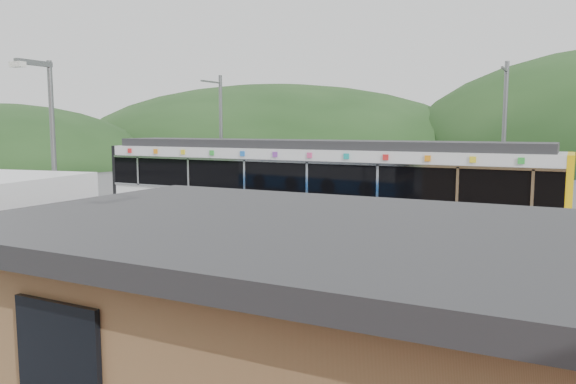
% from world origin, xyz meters
% --- Properties ---
extents(ground, '(120.00, 120.00, 0.00)m').
position_xyz_m(ground, '(0.00, 0.00, 0.00)').
color(ground, '#4C4C4F').
rests_on(ground, ground).
extents(hills, '(146.00, 149.00, 26.00)m').
position_xyz_m(hills, '(6.19, 5.29, 0.00)').
color(hills, '#1E3D19').
rests_on(hills, ground).
extents(platform, '(26.00, 3.20, 0.30)m').
position_xyz_m(platform, '(0.00, 3.30, 0.15)').
color(platform, '#9E9E99').
rests_on(platform, ground).
extents(yellow_line, '(26.00, 0.10, 0.01)m').
position_xyz_m(yellow_line, '(0.00, 2.00, 0.30)').
color(yellow_line, yellow).
rests_on(yellow_line, platform).
extents(train, '(20.44, 3.01, 3.74)m').
position_xyz_m(train, '(-0.55, 6.00, 2.06)').
color(train, black).
rests_on(train, ground).
extents(catenary_mast_west, '(0.18, 1.80, 7.00)m').
position_xyz_m(catenary_mast_west, '(-7.00, 8.56, 3.65)').
color(catenary_mast_west, slate).
rests_on(catenary_mast_west, ground).
extents(catenary_mast_east, '(0.18, 1.80, 7.00)m').
position_xyz_m(catenary_mast_east, '(7.00, 8.56, 3.65)').
color(catenary_mast_east, slate).
rests_on(catenary_mast_east, ground).
extents(station_shelter, '(9.20, 6.20, 3.00)m').
position_xyz_m(station_shelter, '(6.00, -9.01, 1.55)').
color(station_shelter, '#956A41').
rests_on(station_shelter, ground).
extents(lamp_post, '(0.36, 1.04, 5.91)m').
position_xyz_m(lamp_post, '(-1.59, -6.85, 3.53)').
color(lamp_post, slate).
rests_on(lamp_post, ground).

